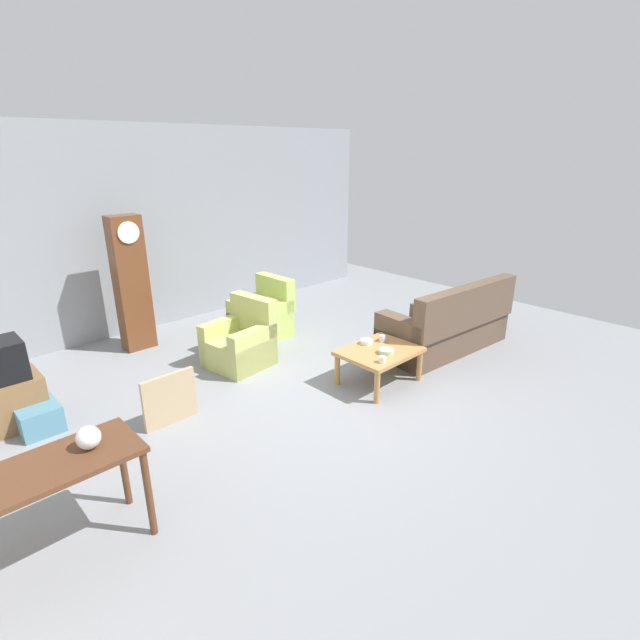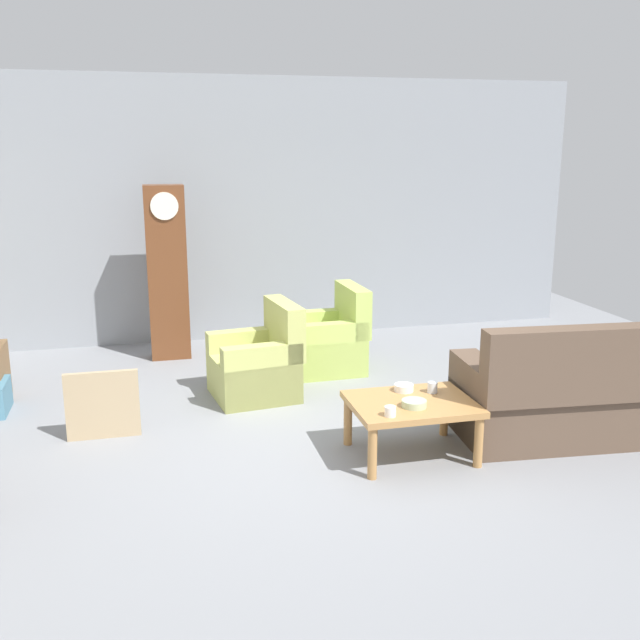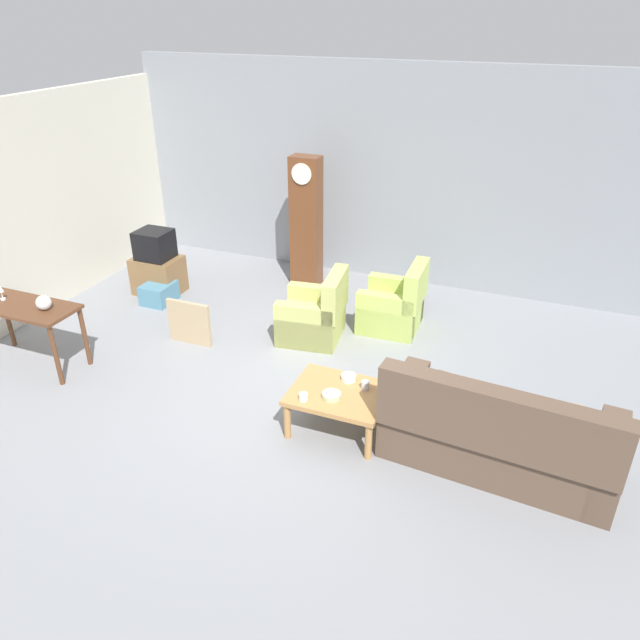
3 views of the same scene
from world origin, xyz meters
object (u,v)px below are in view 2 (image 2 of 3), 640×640
(grandfather_clock, at_px, (167,273))
(bowl_shallow_green, at_px, (414,404))
(bowl_white_stacked, at_px, (404,388))
(couch_floral, at_px, (588,398))
(framed_picture_leaning, at_px, (103,405))
(cup_white_porcelain, at_px, (390,411))
(coffee_table_wood, at_px, (412,409))
(armchair_olive_far, at_px, (329,343))
(cup_blue_rimmed, at_px, (432,387))
(armchair_olive_near, at_px, (258,366))

(grandfather_clock, xyz_separation_m, bowl_shallow_green, (1.69, -3.35, -0.51))
(bowl_shallow_green, bearing_deg, bowl_white_stacked, 81.99)
(couch_floral, bearing_deg, framed_picture_leaning, 166.25)
(cup_white_porcelain, distance_m, bowl_white_stacked, 0.58)
(coffee_table_wood, distance_m, bowl_white_stacked, 0.25)
(armchair_olive_far, relative_size, framed_picture_leaning, 1.53)
(couch_floral, xyz_separation_m, bowl_shallow_green, (-1.59, -0.11, 0.13))
(coffee_table_wood, xyz_separation_m, cup_blue_rimmed, (0.23, 0.14, 0.11))
(bowl_white_stacked, bearing_deg, armchair_olive_far, 92.40)
(couch_floral, distance_m, bowl_shallow_green, 1.60)
(framed_picture_leaning, bearing_deg, bowl_shallow_green, -24.64)
(couch_floral, bearing_deg, coffee_table_wood, 179.51)
(cup_blue_rimmed, relative_size, bowl_white_stacked, 0.56)
(couch_floral, xyz_separation_m, framed_picture_leaning, (-3.93, 0.96, -0.06))
(armchair_olive_far, height_order, framed_picture_leaning, armchair_olive_far)
(armchair_olive_near, xyz_separation_m, bowl_shallow_green, (0.91, -1.79, 0.18))
(framed_picture_leaning, xyz_separation_m, bowl_white_stacked, (2.39, -0.71, 0.19))
(couch_floral, distance_m, cup_blue_rimmed, 1.35)
(couch_floral, relative_size, armchair_olive_far, 2.35)
(armchair_olive_far, relative_size, bowl_white_stacked, 5.84)
(armchair_olive_near, distance_m, bowl_shallow_green, 2.02)
(framed_picture_leaning, height_order, bowl_white_stacked, framed_picture_leaning)
(couch_floral, distance_m, coffee_table_wood, 1.56)
(cup_blue_rimmed, xyz_separation_m, bowl_shallow_green, (-0.26, -0.27, -0.02))
(cup_blue_rimmed, bearing_deg, coffee_table_wood, -148.00)
(bowl_white_stacked, bearing_deg, armchair_olive_near, 123.96)
(armchair_olive_far, bearing_deg, coffee_table_wood, -88.34)
(armchair_olive_near, relative_size, cup_white_porcelain, 10.70)
(bowl_white_stacked, bearing_deg, cup_blue_rimmed, -23.60)
(armchair_olive_near, height_order, coffee_table_wood, armchair_olive_near)
(armchair_olive_far, relative_size, coffee_table_wood, 0.96)
(bowl_white_stacked, height_order, bowl_shallow_green, bowl_white_stacked)
(couch_floral, distance_m, grandfather_clock, 4.65)
(coffee_table_wood, distance_m, cup_white_porcelain, 0.39)
(framed_picture_leaning, relative_size, cup_white_porcelain, 6.98)
(framed_picture_leaning, height_order, cup_blue_rimmed, framed_picture_leaning)
(armchair_olive_far, relative_size, grandfather_clock, 0.47)
(framed_picture_leaning, relative_size, bowl_white_stacked, 3.81)
(coffee_table_wood, distance_m, cup_blue_rimmed, 0.29)
(couch_floral, height_order, armchair_olive_far, couch_floral)
(armchair_olive_far, height_order, cup_blue_rimmed, armchair_olive_far)
(armchair_olive_near, bearing_deg, couch_floral, -33.89)
(framed_picture_leaning, distance_m, bowl_shallow_green, 2.58)
(coffee_table_wood, xyz_separation_m, bowl_white_stacked, (0.02, 0.24, 0.09))
(couch_floral, height_order, framed_picture_leaning, couch_floral)
(armchair_olive_far, height_order, grandfather_clock, grandfather_clock)
(framed_picture_leaning, distance_m, cup_white_porcelain, 2.43)
(cup_white_porcelain, relative_size, bowl_shallow_green, 0.45)
(armchair_olive_far, xyz_separation_m, grandfather_clock, (-1.65, 0.90, 0.68))
(framed_picture_leaning, bearing_deg, grandfather_clock, 73.93)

